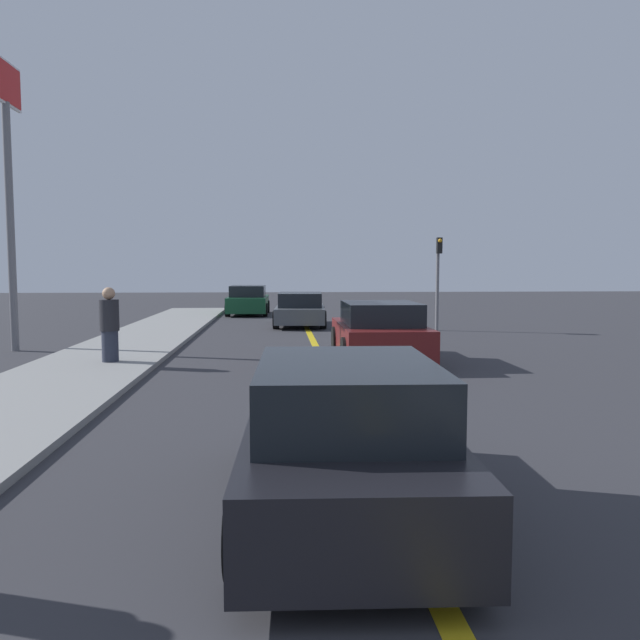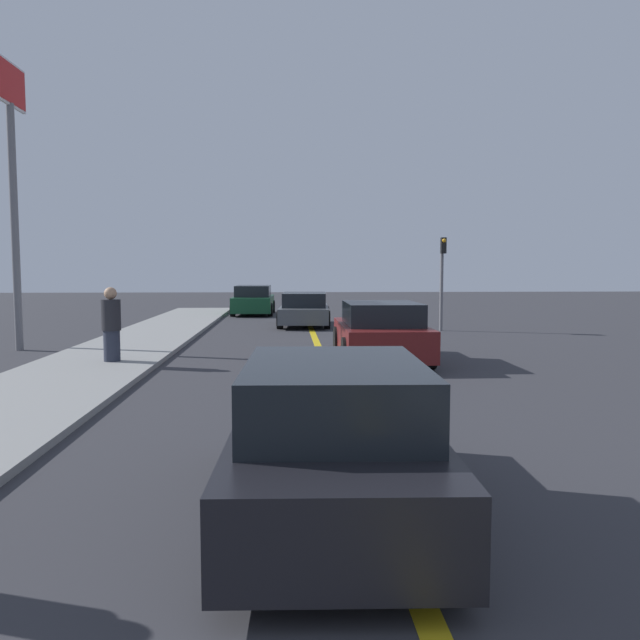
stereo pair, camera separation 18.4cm
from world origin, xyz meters
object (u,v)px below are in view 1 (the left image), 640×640
object	(u,v)px
car_far_distant	(379,333)
pedestrian_far_standing	(110,325)
car_parked_left_lot	(300,310)
roadside_sign	(7,142)
car_ahead_center	(345,440)
car_oncoming_far	(248,301)
traffic_light	(438,272)

from	to	relation	value
car_far_distant	pedestrian_far_standing	xyz separation A→B (m)	(-6.12, -0.35, 0.25)
car_parked_left_lot	roadside_sign	xyz separation A→B (m)	(-7.82, -6.71, 4.84)
car_ahead_center	car_far_distant	size ratio (longest dim) A/B	1.00
car_oncoming_far	pedestrian_far_standing	distance (m)	15.63
pedestrian_far_standing	car_ahead_center	bearing A→B (deg)	-63.47
traffic_light	roadside_sign	size ratio (longest dim) A/B	0.43
roadside_sign	car_oncoming_far	bearing A→B (deg)	66.09
car_ahead_center	traffic_light	world-z (taller)	traffic_light
car_ahead_center	pedestrian_far_standing	distance (m)	9.69
car_ahead_center	car_oncoming_far	world-z (taller)	car_ahead_center
traffic_light	car_ahead_center	bearing A→B (deg)	-107.30
car_ahead_center	pedestrian_far_standing	xyz separation A→B (m)	(-4.33, 8.67, 0.27)
car_parked_left_lot	car_oncoming_far	bearing A→B (deg)	113.71
car_ahead_center	car_far_distant	bearing A→B (deg)	80.55
car_far_distant	roadside_sign	distance (m)	10.80
roadside_sign	pedestrian_far_standing	bearing A→B (deg)	-41.60
car_far_distant	car_oncoming_far	distance (m)	15.57
traffic_light	car_parked_left_lot	bearing A→B (deg)	155.34
car_oncoming_far	roadside_sign	bearing A→B (deg)	-112.60
car_parked_left_lot	traffic_light	size ratio (longest dim) A/B	1.26
car_far_distant	roadside_sign	bearing A→B (deg)	165.15
car_ahead_center	car_far_distant	world-z (taller)	car_far_distant
traffic_light	pedestrian_far_standing	bearing A→B (deg)	-141.58
car_ahead_center	car_parked_left_lot	world-z (taller)	car_ahead_center
car_parked_left_lot	traffic_light	xyz separation A→B (m)	(4.75, -2.18, 1.43)
car_ahead_center	roadside_sign	xyz separation A→B (m)	(-7.56, 11.54, 4.79)
car_far_distant	car_ahead_center	bearing A→B (deg)	-101.01
car_ahead_center	pedestrian_far_standing	bearing A→B (deg)	118.33
car_parked_left_lot	car_far_distant	bearing A→B (deg)	-77.80
traffic_light	roadside_sign	world-z (taller)	roadside_sign
car_oncoming_far	roadside_sign	size ratio (longest dim) A/B	0.52
pedestrian_far_standing	traffic_light	bearing A→B (deg)	38.42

